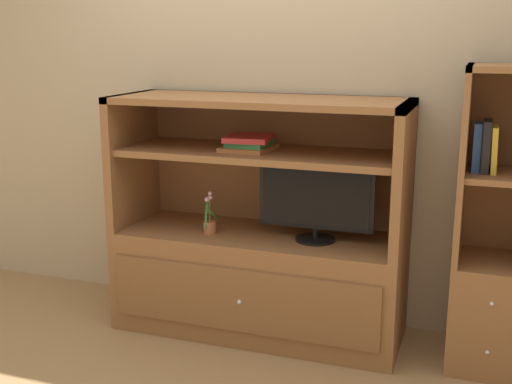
{
  "coord_description": "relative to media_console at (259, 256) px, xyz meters",
  "views": [
    {
      "loc": [
        1.15,
        -2.92,
        1.66
      ],
      "look_at": [
        0.0,
        0.35,
        0.83
      ],
      "focal_mm": 45.87,
      "sensor_mm": 36.0,
      "label": 1
    }
  ],
  "objects": [
    {
      "name": "ground_plane",
      "position": [
        0.0,
        -0.41,
        -0.44
      ],
      "size": [
        8.0,
        8.0,
        0.0
      ],
      "primitive_type": "plane",
      "color": "#99754C"
    },
    {
      "name": "painted_rear_wall",
      "position": [
        0.0,
        0.34,
        0.96
      ],
      "size": [
        6.0,
        0.1,
        2.8
      ],
      "primitive_type": "cube",
      "color": "tan",
      "rests_on": "ground_plane"
    },
    {
      "name": "bookshelf_tall",
      "position": [
        1.25,
        0.0,
        0.08
      ],
      "size": [
        0.4,
        0.46,
        1.53
      ],
      "color": "brown",
      "rests_on": "ground_plane"
    },
    {
      "name": "magazine_stack",
      "position": [
        -0.06,
        -0.01,
        0.65
      ],
      "size": [
        0.27,
        0.3,
        0.08
      ],
      "color": "#A56638",
      "rests_on": "media_console"
    },
    {
      "name": "potted_plant",
      "position": [
        -0.26,
        -0.09,
        0.2
      ],
      "size": [
        0.07,
        0.12,
        0.24
      ],
      "color": "#B26642",
      "rests_on": "media_console"
    },
    {
      "name": "tv_monitor",
      "position": [
        0.33,
        -0.03,
        0.36
      ],
      "size": [
        0.63,
        0.22,
        0.42
      ],
      "color": "black",
      "rests_on": "media_console"
    },
    {
      "name": "upright_book_row",
      "position": [
        1.17,
        -0.01,
        0.69
      ],
      "size": [
        0.12,
        0.18,
        0.25
      ],
      "color": "#2D519E",
      "rests_on": "bookshelf_tall"
    },
    {
      "name": "media_console",
      "position": [
        0.0,
        0.0,
        0.0
      ],
      "size": [
        1.62,
        0.62,
        1.34
      ],
      "color": "brown",
      "rests_on": "ground_plane"
    }
  ]
}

